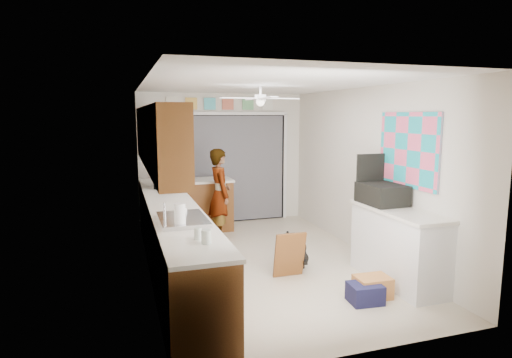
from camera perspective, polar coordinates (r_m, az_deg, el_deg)
floor at (r=6.24m, az=1.14°, el=-11.02°), size 5.00×5.00×0.00m
ceiling at (r=5.90m, az=1.22°, el=12.52°), size 5.00×5.00×0.00m
wall_back at (r=8.33m, az=-4.42°, el=2.72°), size 3.20×0.00×3.20m
wall_front at (r=3.71m, az=13.86°, el=-4.79°), size 3.20×0.00×3.20m
wall_left at (r=5.64m, az=-14.40°, el=-0.30°), size 0.00×5.00×5.00m
wall_right at (r=6.63m, az=14.36°, el=0.99°), size 0.00×5.00×5.00m
left_base_cabinets at (r=5.83m, az=-11.13°, el=-7.96°), size 0.60×4.80×0.90m
left_countertop at (r=5.72m, az=-11.17°, el=-3.43°), size 0.62×4.80×0.04m
upper_cabinets at (r=5.79m, az=-13.13°, el=5.44°), size 0.32×4.00×0.80m
sink_basin at (r=4.75m, az=-9.76°, el=-5.42°), size 0.50×0.76×0.06m
faucet at (r=4.70m, az=-12.09°, el=-4.43°), size 0.03×0.03×0.22m
peninsula_base at (r=7.87m, az=-7.06°, el=-3.57°), size 1.00×0.60×0.90m
peninsula_top at (r=7.78m, az=-7.12°, el=-0.18°), size 1.04×0.64×0.04m
back_opening_recess at (r=8.39m, az=-2.69°, el=1.40°), size 2.00×0.06×2.10m
curtain_panel at (r=8.35m, az=-2.62°, el=1.36°), size 1.90×0.03×2.05m
door_trim_left at (r=8.15m, az=-9.58°, el=1.08°), size 0.06×0.04×2.10m
door_trim_right at (r=8.68m, az=3.88°, el=1.63°), size 0.06×0.04×2.10m
door_trim_head at (r=8.29m, az=-2.69°, el=8.73°), size 2.10×0.04×0.06m
header_frame_0 at (r=8.15m, az=-8.63°, el=9.91°), size 0.22×0.02×0.22m
header_frame_1 at (r=8.21m, az=-6.18°, el=9.95°), size 0.22×0.02×0.22m
header_frame_2 at (r=8.29m, az=-3.77°, el=9.96°), size 0.22×0.02×0.22m
header_frame_3 at (r=8.39m, az=-1.08°, el=9.96°), size 0.22×0.02×0.22m
header_frame_4 at (r=8.52m, az=1.54°, el=9.94°), size 0.22×0.02×0.22m
route66_sign at (r=8.10m, az=-11.11°, el=9.86°), size 0.22×0.02×0.26m
right_counter_base at (r=5.69m, az=18.38°, el=-8.66°), size 0.50×1.40×0.90m
right_counter_top at (r=5.57m, az=18.52°, el=-4.04°), size 0.54×1.44×0.04m
abstract_painting at (r=5.77m, az=19.62°, el=3.67°), size 0.03×1.15×0.95m
ceiling_fan at (r=6.08m, az=0.59°, el=10.70°), size 1.14×1.14×0.24m
microwave at (r=7.04m, az=-12.09°, el=0.12°), size 0.38×0.54×0.29m
cup at (r=5.01m, az=-9.86°, el=-4.31°), size 0.15×0.15×0.09m
jar_a at (r=3.91m, az=-6.64°, el=-7.66°), size 0.10×0.10×0.13m
jar_b at (r=4.05m, az=-7.73°, el=-7.21°), size 0.09×0.09×0.11m
paper_towel_roll at (r=4.48m, az=-10.12°, el=-4.82°), size 0.14×0.14×0.25m
suitcase at (r=5.80m, az=16.45°, el=-1.94°), size 0.47×0.62×0.26m
suitcase_rim at (r=5.82m, az=16.40°, el=-3.00°), size 0.45×0.59×0.02m
suitcase_lid at (r=6.00m, az=15.00°, el=0.88°), size 0.42×0.04×0.50m
cardboard_box at (r=5.27m, az=15.27°, el=-13.71°), size 0.41×0.31×0.25m
navy_crate at (r=5.11m, az=14.34°, el=-14.54°), size 0.38×0.33×0.22m
cabinet_door_panel at (r=5.61m, az=4.50°, el=-10.05°), size 0.41×0.16×0.60m
man at (r=7.21m, az=-4.85°, el=-2.04°), size 0.40×0.58×1.54m
dog at (r=6.08m, az=5.10°, el=-9.32°), size 0.27×0.59×0.46m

